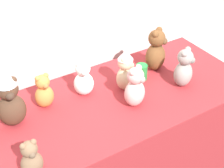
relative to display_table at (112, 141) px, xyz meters
The scene contains 10 objects.
display_table is the anchor object (origin of this frame).
teddy_bear_blush 0.53m from the display_table, 51.18° to the right, with size 0.18×0.16×0.28m.
teddy_bear_ash 0.71m from the display_table, 12.83° to the right, with size 0.18×0.17×0.28m.
teddy_bear_snow 0.53m from the display_table, 130.45° to the left, with size 0.16×0.14×0.25m.
teddy_bear_cocoa 0.83m from the display_table, 169.93° to the left, with size 0.17×0.15×0.36m.
teddy_bear_chestnut 0.71m from the display_table, 17.70° to the left, with size 0.21×0.20×0.32m.
teddy_bear_mocha 0.86m from the display_table, 154.92° to the right, with size 0.11×0.10×0.22m.
teddy_bear_ginger 0.64m from the display_table, 157.10° to the left, with size 0.13×0.11×0.23m.
teddy_bear_sand 0.54m from the display_table, 23.39° to the left, with size 0.17×0.16×0.29m.
party_cup_green 0.53m from the display_table, 17.11° to the left, with size 0.08×0.08×0.11m, color #238C3D.
Camera 1 is at (-0.89, -1.20, 2.11)m, focal length 54.30 mm.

